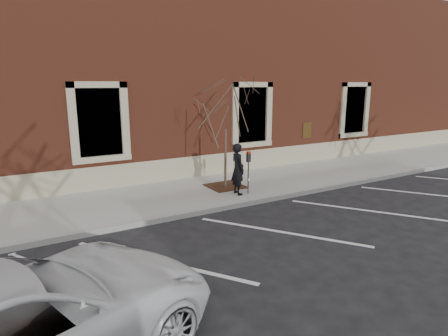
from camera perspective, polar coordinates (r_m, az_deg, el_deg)
ground at (r=11.28m, az=1.55°, el=-6.04°), size 120.00×120.00×0.00m
sidewalk_near at (r=12.71m, az=-2.62°, el=-3.53°), size 40.00×3.50×0.15m
curb_near at (r=11.22m, az=1.68°, el=-5.75°), size 40.00×0.12×0.15m
parking_stripes at (r=9.60m, az=8.58°, el=-9.59°), size 28.00×4.40×0.01m
building_civic at (r=17.74m, az=-12.07°, el=13.62°), size 40.00×8.62×8.00m
man at (r=11.91m, az=2.12°, el=-0.16°), size 0.45×0.63×1.65m
parking_meter at (r=11.97m, az=3.75°, el=0.54°), size 0.13×0.10×1.38m
tree_grate at (r=12.97m, az=0.21°, el=-2.77°), size 1.18×1.18×0.03m
sapling at (r=12.53m, az=0.22°, el=8.45°), size 2.18×2.18×3.64m
white_truck at (r=5.53m, az=-29.39°, el=-20.41°), size 5.88×4.06×1.49m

